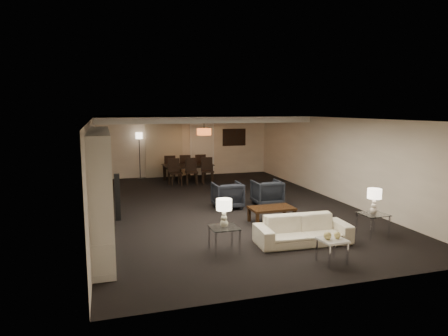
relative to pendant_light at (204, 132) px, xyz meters
name	(u,v)px	position (x,y,z in m)	size (l,w,h in m)	color
floor	(224,206)	(-0.30, -3.50, -1.92)	(11.00, 11.00, 0.00)	black
ceiling	(224,118)	(-0.30, -3.50, 0.58)	(7.00, 11.00, 0.02)	silver
wall_back	(185,146)	(-0.30, 2.00, -0.67)	(7.00, 0.02, 2.50)	beige
wall_front	(329,210)	(-0.30, -9.00, -0.67)	(7.00, 0.02, 2.50)	beige
wall_left	(94,168)	(-3.80, -3.50, -0.67)	(0.02, 11.00, 2.50)	beige
wall_right	(333,158)	(3.20, -3.50, -0.67)	(0.02, 11.00, 2.50)	beige
ceiling_soffit	(196,119)	(-0.30, 0.00, 0.48)	(7.00, 4.00, 0.20)	silver
curtains	(164,148)	(-1.20, 1.92, -0.72)	(1.50, 0.12, 2.40)	beige
door	(202,150)	(0.40, 1.97, -0.87)	(0.90, 0.05, 2.10)	silver
painting	(234,137)	(1.80, 1.96, -0.37)	(0.95, 0.04, 0.65)	#142D38
media_unit	(101,190)	(-3.61, -6.10, -0.74)	(0.38, 3.40, 2.35)	white
pendant_light	(204,132)	(0.00, 0.00, 0.00)	(0.52, 0.52, 0.24)	#D8591E
sofa	(303,230)	(0.33, -7.03, -1.64)	(1.95, 0.76, 0.57)	beige
coffee_table	(272,215)	(0.33, -5.43, -1.73)	(1.07, 0.62, 0.38)	black
armchair_left	(227,195)	(-0.27, -3.73, -1.56)	(0.77, 0.80, 0.72)	black
armchair_right	(267,193)	(0.93, -3.73, -1.56)	(0.77, 0.80, 0.72)	black
side_table_left	(224,239)	(-1.37, -7.03, -1.67)	(0.53, 0.53, 0.50)	white
side_table_right	(373,225)	(2.03, -7.03, -1.67)	(0.53, 0.53, 0.50)	silver
table_lamp_left	(224,213)	(-1.37, -7.03, -1.15)	(0.30, 0.30, 0.55)	beige
table_lamp_right	(374,201)	(2.03, -7.03, -1.15)	(0.30, 0.30, 0.55)	beige
marble_table	(332,251)	(0.33, -8.13, -1.70)	(0.45, 0.45, 0.45)	silver
gold_gourd_a	(328,236)	(0.23, -8.13, -1.40)	(0.14, 0.14, 0.14)	#D7C371
gold_gourd_b	(337,235)	(0.43, -8.13, -1.41)	(0.12, 0.12, 0.12)	#E6D27A
television	(103,187)	(-3.58, -5.11, -0.88)	(0.13, 1.02, 0.59)	black
vase_blue	(101,207)	(-3.61, -7.39, -0.77)	(0.17, 0.17, 0.18)	#2A43B7
vase_amber	(100,172)	(-3.61, -6.78, -0.28)	(0.15, 0.15, 0.16)	#AE783A
floor_speaker	(118,197)	(-3.26, -4.13, -1.34)	(0.13, 0.13, 1.17)	black
dining_table	(188,173)	(-0.49, 0.62, -1.60)	(1.84, 1.03, 0.65)	black
chair_nl	(175,172)	(-1.09, -0.03, -1.44)	(0.45, 0.45, 0.96)	black
chair_nm	(192,171)	(-0.49, -0.03, -1.44)	(0.45, 0.45, 0.96)	black
chair_nr	(208,171)	(0.11, -0.03, -1.44)	(0.45, 0.45, 0.96)	black
chair_fl	(170,167)	(-1.09, 1.27, -1.44)	(0.45, 0.45, 0.96)	black
chair_fm	(185,167)	(-0.49, 1.27, -1.44)	(0.45, 0.45, 0.96)	black
chair_fr	(199,166)	(0.11, 1.27, -1.44)	(0.45, 0.45, 0.96)	black
floor_lamp	(140,156)	(-2.19, 1.70, -1.00)	(0.27, 0.27, 1.83)	black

